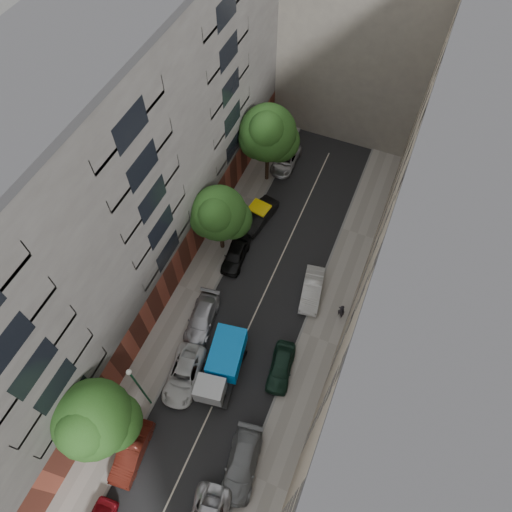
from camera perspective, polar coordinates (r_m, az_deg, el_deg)
The scene contains 22 objects.
ground at distance 37.32m, azimuth -0.18°, elevation -7.36°, with size 120.00×120.00×0.00m, color #4C4C49.
road_surface at distance 37.31m, azimuth -0.18°, elevation -7.35°, with size 8.00×44.00×0.02m, color black.
sidewalk_left at distance 38.56m, azimuth -7.76°, elevation -4.39°, with size 3.00×44.00×0.15m, color gray.
sidewalk_right at distance 36.72m, azimuth 7.89°, elevation -10.24°, with size 3.00×44.00×0.15m, color gray.
building_left at distance 32.82m, azimuth -18.38°, elevation 7.35°, with size 8.00×44.00×20.00m, color #484543.
building_right at distance 28.30m, azimuth 20.88°, elevation -5.99°, with size 8.00×44.00×20.00m, color tan.
building_endcap at distance 49.72m, azimuth 13.86°, elevation 26.03°, with size 18.00×12.00×18.00m, color gray.
tarp_truck at distance 34.33m, azimuth -4.22°, elevation -13.36°, with size 3.02×5.83×2.55m.
car_left_1 at distance 34.49m, azimuth -15.32°, elevation -22.54°, with size 1.54×4.42×1.46m, color #4E180F.
car_left_2 at distance 35.16m, azimuth -9.01°, elevation -14.48°, with size 2.25×4.89×1.36m, color silver.
car_left_3 at distance 36.67m, azimuth -6.77°, elevation -7.75°, with size 1.94×4.78×1.39m, color #B5B4B9.
car_left_4 at distance 39.36m, azimuth -2.57°, elevation 0.19°, with size 1.67×4.14×1.41m, color black.
car_left_5 at distance 41.72m, azimuth 0.43°, elevation 5.07°, with size 1.57×4.50×1.48m, color black.
car_left_6 at distance 46.59m, azimuth 3.75°, elevation 11.93°, with size 2.15×4.65×1.29m, color #B4B4B9.
car_right_1 at distance 33.34m, azimuth -1.77°, elevation -24.61°, with size 2.06×5.06×1.47m, color slate.
car_right_2 at distance 34.97m, azimuth 3.13°, elevation -13.70°, with size 1.66×4.14×1.41m, color #142E21.
car_right_3 at distance 37.83m, azimuth 7.00°, elevation -4.19°, with size 1.52×4.37×1.44m, color silver.
tree_near at distance 31.02m, azimuth -19.57°, elevation -18.93°, with size 5.16×4.87×7.51m.
tree_mid at distance 36.76m, azimuth -4.58°, elevation 5.07°, with size 4.90×4.56×7.09m.
tree_far at distance 41.38m, azimuth 1.57°, elevation 14.84°, with size 5.37×5.10×8.52m.
lamp_post at distance 31.57m, azimuth -14.52°, elevation -15.34°, with size 0.36×0.36×7.00m.
pedestrian at distance 37.02m, azimuth 10.62°, elevation -6.77°, with size 0.59×0.39×1.62m, color black.
Camera 1 is at (6.27, -14.68, 33.73)m, focal length 32.00 mm.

